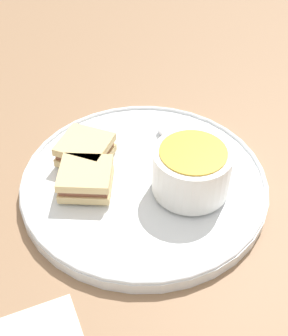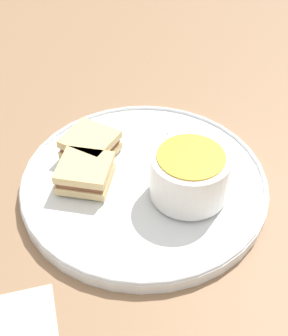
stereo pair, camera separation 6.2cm
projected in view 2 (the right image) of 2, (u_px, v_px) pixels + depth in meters
name	position (u px, v px, depth m)	size (l,w,h in m)	color
ground_plane	(144.00, 188.00, 0.64)	(2.40, 2.40, 0.00)	#8E6B4C
plate	(144.00, 182.00, 0.64)	(0.33, 0.33, 0.02)	white
soup_bowl	(190.00, 174.00, 0.59)	(0.10, 0.10, 0.06)	white
spoon	(178.00, 137.00, 0.69)	(0.06, 0.10, 0.01)	silver
sandwich_half_near	(90.00, 145.00, 0.66)	(0.09, 0.09, 0.03)	#DBBC7F
sandwich_half_far	(85.00, 173.00, 0.61)	(0.08, 0.07, 0.03)	#DBBC7F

